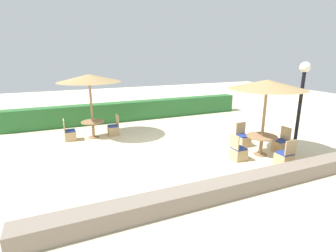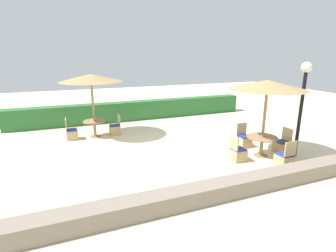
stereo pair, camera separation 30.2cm
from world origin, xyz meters
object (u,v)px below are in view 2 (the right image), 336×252
(patio_chair_front_right_south, at_px, (284,159))
(patio_chair_front_right_north, at_px, (244,140))
(round_table_front_right, at_px, (262,141))
(round_table_back_left, at_px, (95,125))
(patio_chair_front_right_west, at_px, (238,153))
(patio_chair_front_right_east, at_px, (282,146))
(patio_chair_back_left_west, at_px, (72,133))
(parasol_front_right, at_px, (268,85))
(parasol_back_left, at_px, (91,78))
(patio_chair_back_left_east, at_px, (115,129))
(lamp_post, at_px, (303,91))

(patio_chair_front_right_south, bearing_deg, patio_chair_front_right_north, 90.40)
(round_table_front_right, distance_m, round_table_back_left, 6.98)
(patio_chair_front_right_west, xyz_separation_m, patio_chair_front_right_north, (1.08, 1.10, 0.00))
(patio_chair_front_right_east, relative_size, patio_chair_back_left_west, 1.00)
(parasol_front_right, relative_size, parasol_back_left, 0.99)
(round_table_back_left, relative_size, patio_chair_back_left_east, 1.04)
(patio_chair_back_left_east, bearing_deg, patio_chair_front_right_south, -141.58)
(parasol_back_left, xyz_separation_m, patio_chair_back_left_east, (0.90, 0.03, -2.32))
(patio_chair_front_right_north, xyz_separation_m, patio_chair_back_left_west, (-6.31, 3.49, 0.00))
(patio_chair_front_right_north, bearing_deg, patio_chair_front_right_east, 131.08)
(round_table_front_right, distance_m, patio_chair_front_right_east, 1.00)
(patio_chair_front_right_west, bearing_deg, patio_chair_front_right_south, 47.93)
(patio_chair_front_right_west, height_order, patio_chair_back_left_west, same)
(round_table_front_right, relative_size, round_table_back_left, 1.11)
(parasol_front_right, height_order, patio_chair_front_right_north, parasol_front_right)
(patio_chair_front_right_north, distance_m, patio_chair_front_right_east, 1.40)
(patio_chair_front_right_north, relative_size, patio_chair_front_right_south, 1.00)
(patio_chair_front_right_west, bearing_deg, patio_chair_front_right_east, 91.26)
(patio_chair_front_right_north, xyz_separation_m, parasol_back_left, (-5.33, 3.49, 2.32))
(parasol_back_left, bearing_deg, lamp_post, -37.33)
(patio_chair_front_right_north, xyz_separation_m, patio_chair_front_right_east, (0.92, -1.05, 0.00))
(round_table_front_right, xyz_separation_m, parasol_back_left, (-5.30, 4.53, 2.01))
(lamp_post, distance_m, patio_chair_back_left_west, 9.20)
(patio_chair_front_right_west, xyz_separation_m, round_table_back_left, (-4.25, 4.59, 0.30))
(lamp_post, bearing_deg, patio_chair_back_left_west, 146.46)
(parasol_front_right, distance_m, round_table_front_right, 1.98)
(patio_chair_back_left_east, height_order, patio_chair_back_left_west, same)
(patio_chair_front_right_south, bearing_deg, patio_chair_front_right_east, 48.90)
(lamp_post, height_order, patio_chair_front_right_east, lamp_post)
(patio_chair_back_left_west, bearing_deg, parasol_back_left, 89.99)
(lamp_post, height_order, patio_chair_front_right_north, lamp_post)
(patio_chair_front_right_west, bearing_deg, lamp_post, 80.75)
(parasol_front_right, distance_m, round_table_back_left, 7.25)
(patio_chair_back_left_west, bearing_deg, lamp_post, 56.46)
(patio_chair_front_right_north, relative_size, patio_chair_back_left_east, 1.00)
(parasol_front_right, xyz_separation_m, patio_chair_back_left_east, (-4.40, 4.56, -2.29))
(lamp_post, distance_m, round_table_back_left, 8.36)
(patio_chair_back_left_east, bearing_deg, patio_chair_front_right_west, -144.04)
(patio_chair_back_left_west, bearing_deg, patio_chair_back_left_east, 90.87)
(parasol_front_right, xyz_separation_m, patio_chair_front_right_west, (-1.05, -0.06, -2.29))
(patio_chair_front_right_west, xyz_separation_m, patio_chair_front_right_east, (2.00, 0.04, 0.00))
(parasol_front_right, height_order, parasol_back_left, parasol_back_left)
(round_table_front_right, bearing_deg, lamp_post, -19.54)
(patio_chair_back_left_west, bearing_deg, patio_chair_front_right_west, 48.74)
(parasol_back_left, bearing_deg, patio_chair_back_left_east, 1.83)
(lamp_post, distance_m, parasol_back_left, 8.17)
(round_table_back_left, xyz_separation_m, patio_chair_back_left_west, (-0.98, 0.00, -0.30))
(patio_chair_front_right_west, height_order, round_table_back_left, patio_chair_front_right_west)
(lamp_post, relative_size, parasol_front_right, 1.22)
(patio_chair_front_right_west, distance_m, round_table_back_left, 6.26)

